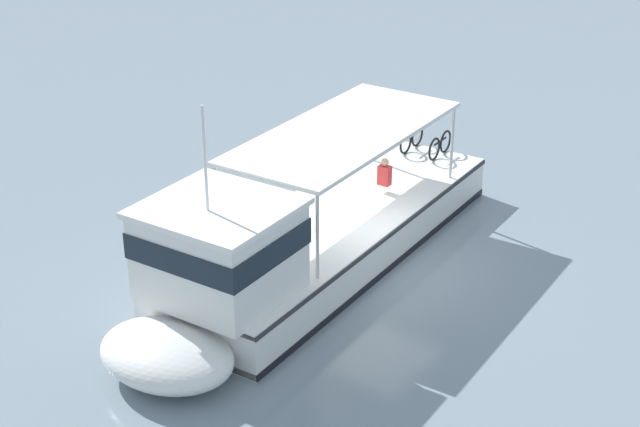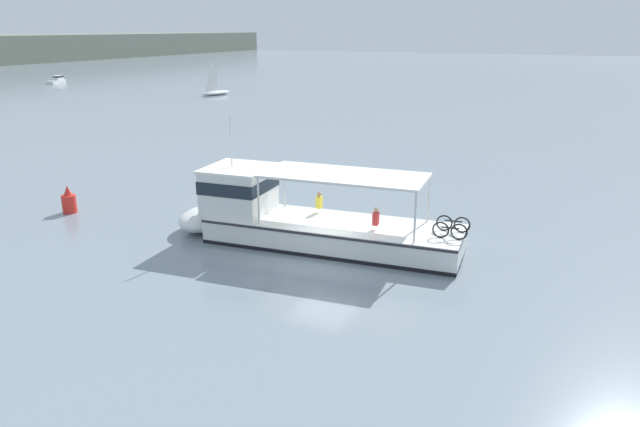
# 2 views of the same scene
# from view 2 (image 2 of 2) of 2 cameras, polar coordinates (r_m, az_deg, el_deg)

# --- Properties ---
(ground_plane) EXTENTS (400.00, 400.00, 0.00)m
(ground_plane) POSITION_cam_2_polar(r_m,az_deg,el_deg) (24.01, 0.25, -4.26)
(ground_plane) COLOR gray
(ferry_main) EXTENTS (4.29, 13.00, 5.32)m
(ferry_main) POSITION_cam_2_polar(r_m,az_deg,el_deg) (25.40, -2.15, -0.59)
(ferry_main) COLOR white
(ferry_main) RESTS_ON ground
(motorboat_far_right) EXTENTS (3.81, 2.11, 1.26)m
(motorboat_far_right) POSITION_cam_2_polar(r_m,az_deg,el_deg) (109.60, -24.09, 11.69)
(motorboat_far_right) COLOR white
(motorboat_far_right) RESTS_ON ground
(sailboat_far_left) EXTENTS (5.00, 2.73, 5.40)m
(sailboat_far_left) POSITION_cam_2_polar(r_m,az_deg,el_deg) (84.23, -10.08, 11.57)
(sailboat_far_left) COLOR white
(sailboat_far_left) RESTS_ON ground
(channel_buoy) EXTENTS (0.70, 0.70, 1.40)m
(channel_buoy) POSITION_cam_2_polar(r_m,az_deg,el_deg) (32.17, -23.10, 1.06)
(channel_buoy) COLOR red
(channel_buoy) RESTS_ON ground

